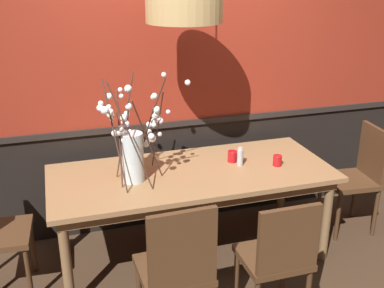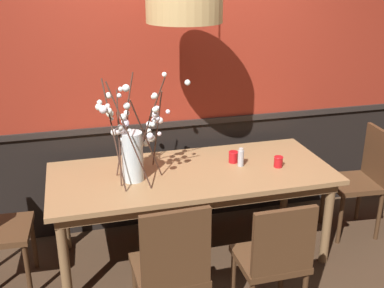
% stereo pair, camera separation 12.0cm
% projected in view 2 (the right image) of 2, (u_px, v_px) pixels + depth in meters
% --- Properties ---
extents(ground_plane, '(24.00, 24.00, 0.00)m').
position_uv_depth(ground_plane, '(192.00, 254.00, 3.83)').
color(ground_plane, '#422D1E').
extents(back_wall, '(5.73, 0.14, 2.63)m').
position_uv_depth(back_wall, '(172.00, 81.00, 3.94)').
color(back_wall, black).
rests_on(back_wall, ground).
extents(dining_table, '(2.16, 0.92, 0.75)m').
position_uv_depth(dining_table, '(192.00, 180.00, 3.59)').
color(dining_table, '#997047').
rests_on(dining_table, ground).
extents(chair_near_side_left, '(0.44, 0.45, 0.97)m').
position_uv_depth(chair_near_side_left, '(171.00, 266.00, 2.79)').
color(chair_near_side_left, '#4C301C').
rests_on(chair_near_side_left, ground).
extents(chair_near_side_right, '(0.42, 0.39, 0.90)m').
position_uv_depth(chair_near_side_right, '(275.00, 257.00, 2.92)').
color(chair_near_side_right, '#4C301C').
rests_on(chair_near_side_right, ground).
extents(chair_far_side_left, '(0.42, 0.43, 0.93)m').
position_uv_depth(chair_far_side_left, '(137.00, 159.00, 4.36)').
color(chair_far_side_left, '#4C301C').
rests_on(chair_far_side_left, ground).
extents(chair_far_side_right, '(0.45, 0.42, 0.96)m').
position_uv_depth(chair_far_side_right, '(201.00, 151.00, 4.53)').
color(chair_far_side_right, '#4C301C').
rests_on(chair_far_side_right, ground).
extents(chair_head_east_end, '(0.45, 0.44, 0.95)m').
position_uv_depth(chair_head_east_end, '(362.00, 176.00, 3.99)').
color(chair_head_east_end, '#4C301C').
rests_on(chair_head_east_end, ground).
extents(vase_with_blossoms, '(0.68, 0.53, 0.78)m').
position_uv_depth(vase_with_blossoms, '(133.00, 148.00, 3.33)').
color(vase_with_blossoms, silver).
rests_on(vase_with_blossoms, dining_table).
extents(candle_holder_nearer_center, '(0.08, 0.08, 0.09)m').
position_uv_depth(candle_holder_nearer_center, '(233.00, 157.00, 3.71)').
color(candle_holder_nearer_center, red).
rests_on(candle_holder_nearer_center, dining_table).
extents(candle_holder_nearer_edge, '(0.07, 0.07, 0.09)m').
position_uv_depth(candle_holder_nearer_edge, '(278.00, 162.00, 3.62)').
color(candle_holder_nearer_edge, red).
rests_on(candle_holder_nearer_edge, dining_table).
extents(condiment_bottle, '(0.05, 0.05, 0.15)m').
position_uv_depth(condiment_bottle, '(241.00, 157.00, 3.63)').
color(condiment_bottle, '#ADADB2').
rests_on(condiment_bottle, dining_table).
extents(pendant_lamp, '(0.53, 0.53, 0.77)m').
position_uv_depth(pendant_lamp, '(184.00, 4.00, 3.17)').
color(pendant_lamp, tan).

